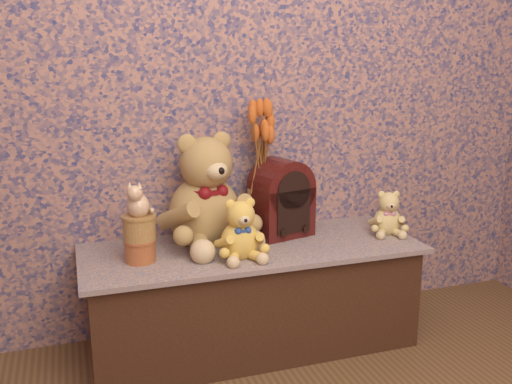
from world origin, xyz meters
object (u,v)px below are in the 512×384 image
teddy_large (204,185)px  teddy_medium (240,226)px  biscuit_tin_lower (140,251)px  cat_figurine (138,198)px  teddy_small (388,210)px  cathedral_radio (281,197)px  ceramic_vase (261,210)px

teddy_large → teddy_medium: bearing=-81.4°
biscuit_tin_lower → cat_figurine: size_ratio=0.84×
teddy_medium → teddy_small: bearing=7.4°
cat_figurine → teddy_small: bearing=23.1°
cathedral_radio → biscuit_tin_lower: 0.65m
ceramic_vase → teddy_medium: bearing=-123.7°
biscuit_tin_lower → ceramic_vase: bearing=19.2°
cat_figurine → teddy_medium: bearing=11.5°
teddy_large → teddy_small: size_ratio=2.40×
teddy_small → biscuit_tin_lower: bearing=-162.0°
teddy_large → biscuit_tin_lower: bearing=-166.6°
teddy_medium → teddy_large: bearing=112.4°
teddy_medium → cat_figurine: (-0.37, 0.07, 0.12)m
teddy_small → ceramic_vase: (-0.53, 0.18, 0.00)m
teddy_medium → cat_figurine: size_ratio=1.82×
cathedral_radio → teddy_large: bearing=165.1°
teddy_large → ceramic_vase: bearing=-3.5°
teddy_small → cathedral_radio: (-0.45, 0.13, 0.06)m
ceramic_vase → teddy_small: bearing=-18.5°
teddy_small → ceramic_vase: same height
teddy_small → cat_figurine: cat_figurine is taller
teddy_small → biscuit_tin_lower: size_ratio=1.78×
teddy_large → cat_figurine: bearing=-166.6°
biscuit_tin_lower → cat_figurine: 0.21m
teddy_large → ceramic_vase: teddy_large is taller
cathedral_radio → cat_figurine: bearing=178.3°
teddy_small → teddy_large: bearing=-172.1°
teddy_large → cat_figurine: size_ratio=3.58×
cat_figurine → biscuit_tin_lower: bearing=0.0°
cathedral_radio → ceramic_vase: bearing=132.8°
teddy_large → teddy_medium: 0.26m
teddy_small → teddy_medium: bearing=-155.8°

